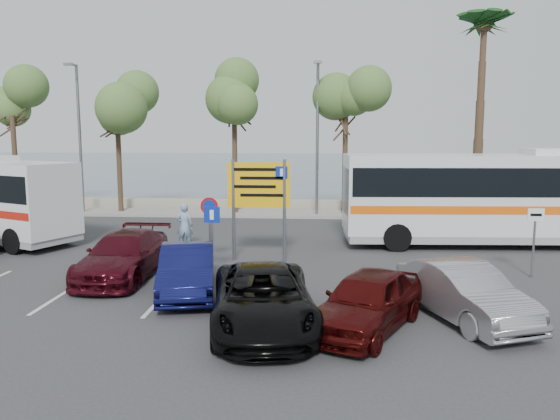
# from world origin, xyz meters

# --- Properties ---
(ground) EXTENTS (120.00, 120.00, 0.00)m
(ground) POSITION_xyz_m (0.00, 0.00, 0.00)
(ground) COLOR #333336
(ground) RESTS_ON ground
(kerb_strip) EXTENTS (44.00, 2.40, 0.15)m
(kerb_strip) POSITION_xyz_m (0.00, 14.00, 0.07)
(kerb_strip) COLOR gray
(kerb_strip) RESTS_ON ground
(seawall) EXTENTS (48.00, 0.80, 0.60)m
(seawall) POSITION_xyz_m (0.00, 16.00, 0.30)
(seawall) COLOR gray
(seawall) RESTS_ON ground
(sea) EXTENTS (140.00, 140.00, 0.00)m
(sea) POSITION_xyz_m (0.00, 60.00, 0.01)
(sea) COLOR #384F5A
(sea) RESTS_ON ground
(tree_far_left) EXTENTS (3.20, 3.20, 7.60)m
(tree_far_left) POSITION_xyz_m (-14.00, 14.00, 6.33)
(tree_far_left) COLOR #382619
(tree_far_left) RESTS_ON kerb_strip
(tree_left) EXTENTS (3.20, 3.20, 7.20)m
(tree_left) POSITION_xyz_m (-8.00, 14.00, 6.00)
(tree_left) COLOR #382619
(tree_left) RESTS_ON kerb_strip
(tree_mid) EXTENTS (3.20, 3.20, 8.00)m
(tree_mid) POSITION_xyz_m (-1.50, 14.00, 6.65)
(tree_mid) COLOR #382619
(tree_mid) RESTS_ON kerb_strip
(tree_right) EXTENTS (3.20, 3.20, 7.40)m
(tree_right) POSITION_xyz_m (4.50, 14.00, 6.17)
(tree_right) COLOR #382619
(tree_right) RESTS_ON kerb_strip
(palm_tree) EXTENTS (4.80, 4.80, 11.20)m
(palm_tree) POSITION_xyz_m (11.50, 14.00, 9.87)
(palm_tree) COLOR #382619
(palm_tree) RESTS_ON kerb_strip
(street_lamp_left) EXTENTS (0.45, 1.15, 8.01)m
(street_lamp_left) POSITION_xyz_m (-10.00, 13.52, 4.60)
(street_lamp_left) COLOR slate
(street_lamp_left) RESTS_ON kerb_strip
(street_lamp_right) EXTENTS (0.45, 1.15, 8.01)m
(street_lamp_right) POSITION_xyz_m (3.00, 13.52, 4.60)
(street_lamp_right) COLOR slate
(street_lamp_right) RESTS_ON kerb_strip
(direction_sign) EXTENTS (2.20, 0.12, 3.60)m
(direction_sign) POSITION_xyz_m (1.00, 3.20, 2.43)
(direction_sign) COLOR slate
(direction_sign) RESTS_ON ground
(sign_no_stop) EXTENTS (0.60, 0.08, 2.35)m
(sign_no_stop) POSITION_xyz_m (-0.60, 2.38, 1.58)
(sign_no_stop) COLOR slate
(sign_no_stop) RESTS_ON ground
(sign_parking) EXTENTS (0.50, 0.07, 2.25)m
(sign_parking) POSITION_xyz_m (-0.20, 0.79, 1.47)
(sign_parking) COLOR slate
(sign_parking) RESTS_ON ground
(sign_taxi) EXTENTS (0.50, 0.07, 2.20)m
(sign_taxi) POSITION_xyz_m (9.80, 1.49, 1.42)
(sign_taxi) COLOR slate
(sign_taxi) RESTS_ON ground
(lane_markings) EXTENTS (12.02, 4.20, 0.01)m
(lane_markings) POSITION_xyz_m (-1.14, -1.00, 0.00)
(lane_markings) COLOR silver
(lane_markings) RESTS_ON ground
(coach_bus_right) EXTENTS (12.63, 3.27, 3.90)m
(coach_bus_right) POSITION_xyz_m (10.43, 6.50, 1.81)
(coach_bus_right) COLOR silver
(coach_bus_right) RESTS_ON ground
(car_blue) EXTENTS (2.22, 4.37, 1.37)m
(car_blue) POSITION_xyz_m (-0.58, -0.97, 0.69)
(car_blue) COLOR #10124A
(car_blue) RESTS_ON ground
(car_maroon) EXTENTS (2.05, 4.88, 1.41)m
(car_maroon) POSITION_xyz_m (-2.98, 0.63, 0.70)
(car_maroon) COLOR #460B15
(car_maroon) RESTS_ON ground
(car_red) EXTENTS (3.31, 4.35, 1.38)m
(car_red) POSITION_xyz_m (4.22, -3.50, 0.69)
(car_red) COLOR #430A09
(car_red) RESTS_ON ground
(suv_black) EXTENTS (3.01, 5.28, 1.39)m
(suv_black) POSITION_xyz_m (1.82, -3.50, 0.69)
(suv_black) COLOR black
(suv_black) RESTS_ON ground
(car_silver_b) EXTENTS (2.85, 4.44, 1.38)m
(car_silver_b) POSITION_xyz_m (6.62, -2.64, 0.69)
(car_silver_b) COLOR gray
(car_silver_b) RESTS_ON ground
(pedestrian_near) EXTENTS (0.68, 0.47, 1.80)m
(pedestrian_near) POSITION_xyz_m (-2.12, 5.00, 0.90)
(pedestrian_near) COLOR #7E9BB7
(pedestrian_near) RESTS_ON ground
(pedestrian_far) EXTENTS (1.10, 1.11, 1.81)m
(pedestrian_far) POSITION_xyz_m (11.00, 6.50, 0.91)
(pedestrian_far) COLOR #303348
(pedestrian_far) RESTS_ON ground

